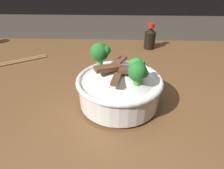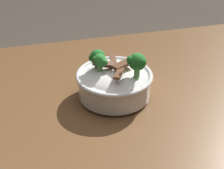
% 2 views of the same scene
% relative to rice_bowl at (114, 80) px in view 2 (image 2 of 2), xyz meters
% --- Properties ---
extents(dining_table, '(1.42, 0.92, 0.80)m').
position_rel_rice_bowl_xyz_m(dining_table, '(-0.13, 0.06, -0.18)').
color(dining_table, brown).
rests_on(dining_table, ground).
extents(rice_bowl, '(0.21, 0.21, 0.15)m').
position_rel_rice_bowl_xyz_m(rice_bowl, '(0.00, 0.00, 0.00)').
color(rice_bowl, white).
rests_on(rice_bowl, dining_table).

